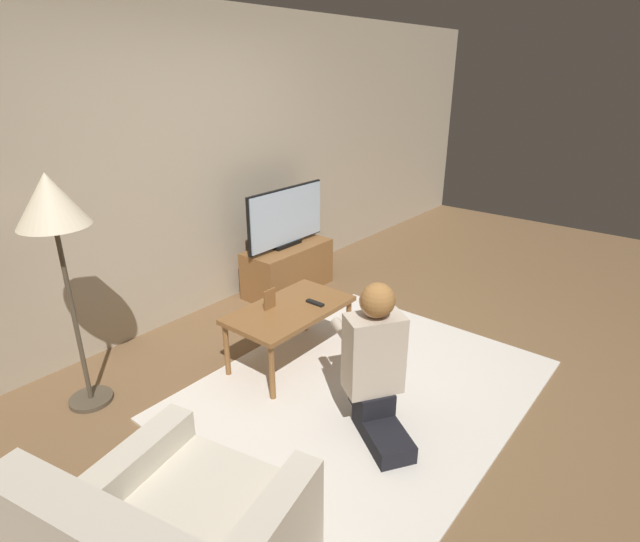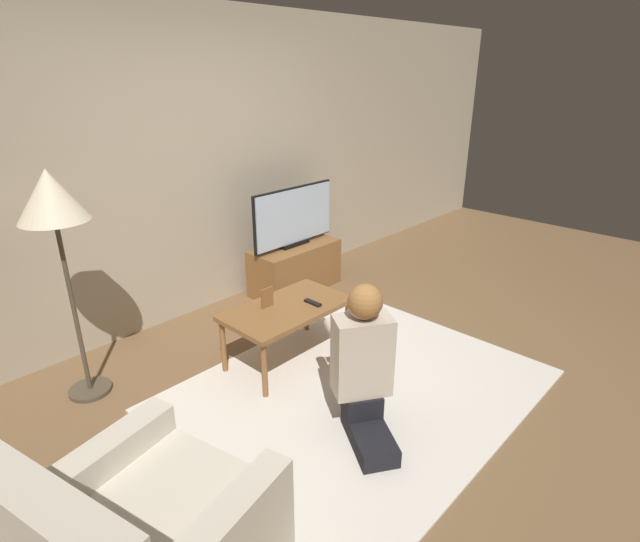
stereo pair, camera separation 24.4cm
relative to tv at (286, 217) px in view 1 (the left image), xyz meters
name	(u,v)px [view 1 (the left image)]	position (x,y,z in m)	size (l,w,h in m)	color
ground_plane	(364,389)	(-0.92, -1.57, -0.76)	(10.00, 10.00, 0.00)	brown
wall_back	(177,171)	(-0.92, 0.36, 0.54)	(10.00, 0.06, 2.60)	tan
rug	(364,389)	(-0.92, -1.57, -0.75)	(2.44, 1.94, 0.02)	silver
tv_stand	(288,268)	(0.00, 0.00, -0.53)	(0.92, 0.42, 0.47)	brown
tv	(286,217)	(0.00, 0.00, 0.00)	(0.99, 0.08, 0.58)	black
coffee_table	(290,313)	(-0.98, -0.93, -0.35)	(0.94, 0.53, 0.46)	brown
floor_lamp	(52,212)	(-2.19, -0.21, 0.56)	(0.41, 0.41, 1.55)	#4C4233
person_kneeling	(375,359)	(-1.20, -1.82, -0.27)	(0.66, 0.82, 0.96)	black
picture_frame	(270,299)	(-1.08, -0.83, -0.22)	(0.11, 0.01, 0.15)	brown
remote	(315,303)	(-0.81, -1.03, -0.29)	(0.04, 0.15, 0.02)	black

